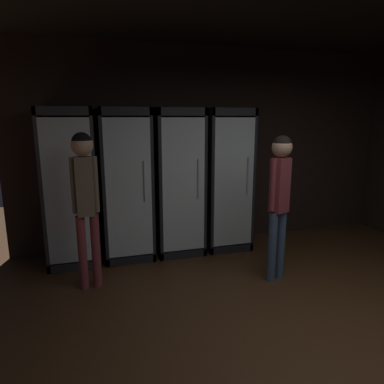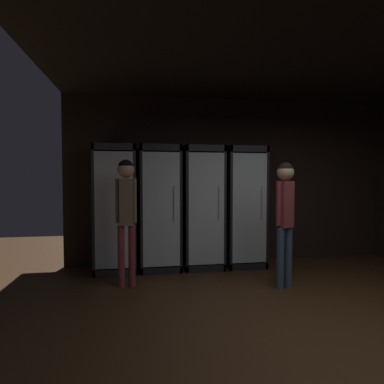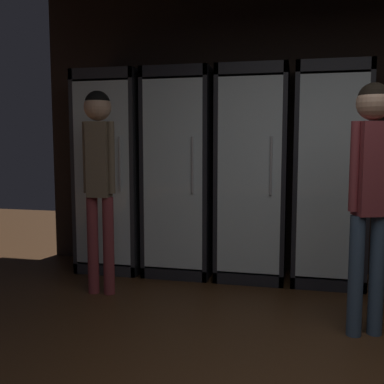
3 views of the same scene
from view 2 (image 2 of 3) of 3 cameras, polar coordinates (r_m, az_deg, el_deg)
ground_plane at (r=3.29m, az=27.21°, el=-23.78°), size 12.00×12.00×0.00m
wall_back at (r=5.68m, az=8.96°, el=2.00°), size 6.00×0.06×2.80m
ceiling_panel at (r=4.05m, az=18.90°, el=22.38°), size 6.00×8.00×0.06m
cooler_far_left at (r=5.12m, az=-13.46°, el=-3.01°), size 0.63×0.63×1.95m
cooler_left at (r=5.12m, az=-5.75°, el=-3.08°), size 0.63×0.63×1.95m
cooler_center at (r=5.20m, az=1.85°, el=-2.93°), size 0.63×0.63×1.95m
cooler_right at (r=5.38m, az=9.05°, el=-2.83°), size 0.63×0.63×1.95m
shopper_near at (r=4.28m, az=-11.70°, el=-2.14°), size 0.28×0.22×1.69m
shopper_far at (r=4.33m, az=16.29°, el=-2.81°), size 0.27×0.22×1.65m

